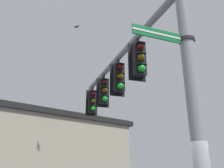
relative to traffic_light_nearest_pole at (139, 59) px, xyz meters
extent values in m
cylinder|color=gray|center=(-0.17, 2.18, -1.87)|extent=(0.30, 0.30, 6.67)
cylinder|color=gray|center=(0.11, -1.44, 0.80)|extent=(0.75, 7.25, 0.20)
cylinder|color=black|center=(0.00, -0.02, 0.61)|extent=(0.08, 0.08, 0.18)
cube|color=black|center=(0.00, -0.02, -0.01)|extent=(0.36, 0.30, 1.05)
sphere|color=#590F0F|center=(0.00, 0.17, 0.34)|extent=(0.22, 0.22, 0.22)
cube|color=black|center=(0.00, 0.19, 0.44)|extent=(0.24, 0.20, 0.03)
sphere|color=brown|center=(0.00, 0.17, -0.01)|extent=(0.22, 0.22, 0.22)
cube|color=black|center=(0.00, 0.19, 0.09)|extent=(0.24, 0.20, 0.03)
sphere|color=#1EE533|center=(0.00, 0.17, -0.36)|extent=(0.22, 0.22, 0.22)
cube|color=black|center=(0.00, 0.19, -0.26)|extent=(0.24, 0.20, 0.03)
cube|color=black|center=(0.00, -0.19, -0.01)|extent=(0.54, 0.03, 1.22)
cylinder|color=black|center=(0.12, -1.56, 0.61)|extent=(0.08, 0.08, 0.18)
cube|color=black|center=(0.12, -1.56, -0.01)|extent=(0.36, 0.30, 1.05)
sphere|color=#590F0F|center=(0.12, -1.38, 0.34)|extent=(0.22, 0.22, 0.22)
cube|color=black|center=(0.12, -1.36, 0.44)|extent=(0.24, 0.20, 0.03)
sphere|color=brown|center=(0.12, -1.38, -0.01)|extent=(0.22, 0.22, 0.22)
cube|color=black|center=(0.12, -1.36, 0.09)|extent=(0.24, 0.20, 0.03)
sphere|color=#1EE533|center=(0.12, -1.38, -0.36)|extent=(0.22, 0.22, 0.22)
cube|color=black|center=(0.12, -1.36, -0.26)|extent=(0.24, 0.20, 0.03)
cube|color=black|center=(0.12, -1.73, -0.01)|extent=(0.54, 0.03, 1.22)
cylinder|color=black|center=(0.23, -3.11, 0.61)|extent=(0.08, 0.08, 0.18)
cube|color=black|center=(0.23, -3.11, -0.01)|extent=(0.36, 0.30, 1.05)
sphere|color=#590F0F|center=(0.23, -2.92, 0.34)|extent=(0.22, 0.22, 0.22)
cube|color=black|center=(0.23, -2.90, 0.44)|extent=(0.24, 0.20, 0.03)
sphere|color=brown|center=(0.23, -2.92, -0.01)|extent=(0.22, 0.22, 0.22)
cube|color=black|center=(0.23, -2.90, 0.09)|extent=(0.24, 0.20, 0.03)
sphere|color=#1EE533|center=(0.23, -2.92, -0.36)|extent=(0.22, 0.22, 0.22)
cube|color=black|center=(0.23, -2.90, -0.26)|extent=(0.24, 0.20, 0.03)
cube|color=black|center=(0.23, -3.28, -0.01)|extent=(0.54, 0.03, 1.22)
cylinder|color=black|center=(0.35, -4.65, 0.61)|extent=(0.08, 0.08, 0.18)
cube|color=black|center=(0.35, -4.65, -0.01)|extent=(0.36, 0.30, 1.05)
sphere|color=#590F0F|center=(0.35, -4.46, 0.34)|extent=(0.22, 0.22, 0.22)
cube|color=black|center=(0.35, -4.44, 0.44)|extent=(0.24, 0.20, 0.03)
sphere|color=brown|center=(0.35, -4.46, -0.01)|extent=(0.22, 0.22, 0.22)
cube|color=black|center=(0.35, -4.44, 0.09)|extent=(0.24, 0.20, 0.03)
sphere|color=#1EE533|center=(0.35, -4.46, -0.36)|extent=(0.22, 0.22, 0.22)
cube|color=black|center=(0.35, -4.44, -0.26)|extent=(0.24, 0.20, 0.03)
cube|color=black|center=(0.35, -4.82, -0.01)|extent=(0.54, 0.03, 1.22)
cube|color=#147238|center=(0.57, 2.24, -0.56)|extent=(1.12, 0.11, 0.22)
cube|color=white|center=(0.57, 2.25, -0.56)|extent=(1.12, 0.09, 0.04)
cylinder|color=#262626|center=(-0.17, 2.18, -0.56)|extent=(0.34, 0.34, 0.08)
ellipsoid|color=#4C4742|center=(1.38, -3.88, 3.35)|extent=(0.20, 0.20, 0.07)
cube|color=#4C4742|center=(1.37, -3.87, 3.36)|extent=(0.23, 0.22, 0.04)
cube|color=#4C4742|center=(1.39, -3.90, 3.36)|extent=(0.23, 0.22, 0.02)
cube|color=#A89E89|center=(3.99, -9.98, -2.67)|extent=(13.91, 10.54, 5.06)
cube|color=black|center=(3.99, -9.98, 0.01)|extent=(14.47, 10.96, 0.30)
camera|label=1|loc=(2.76, 6.23, -3.36)|focal=40.57mm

